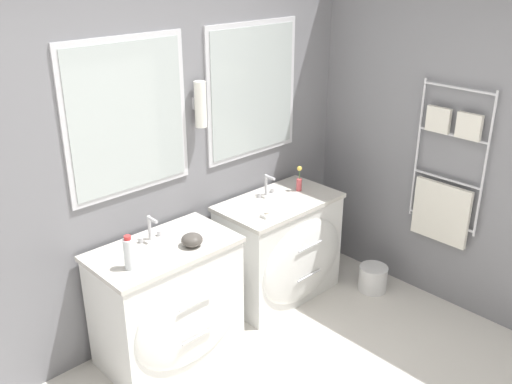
% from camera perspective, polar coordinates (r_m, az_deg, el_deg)
% --- Properties ---
extents(wall_back, '(5.25, 0.16, 2.60)m').
position_cam_1_polar(wall_back, '(3.74, -11.30, 3.71)').
color(wall_back, slate).
rests_on(wall_back, ground_plane).
extents(wall_right, '(0.13, 3.44, 2.60)m').
position_cam_1_polar(wall_right, '(4.42, 16.39, 5.96)').
color(wall_right, slate).
rests_on(wall_right, ground_plane).
extents(vanity_left, '(0.93, 0.59, 0.81)m').
position_cam_1_polar(vanity_left, '(3.82, -8.59, -10.76)').
color(vanity_left, white).
rests_on(vanity_left, ground_plane).
extents(vanity_right, '(0.93, 0.59, 0.81)m').
position_cam_1_polar(vanity_right, '(4.40, 2.57, -5.61)').
color(vanity_right, white).
rests_on(vanity_right, ground_plane).
extents(faucet_left, '(0.17, 0.11, 0.16)m').
position_cam_1_polar(faucet_left, '(3.70, -10.50, -3.65)').
color(faucet_left, silver).
rests_on(faucet_left, vanity_left).
extents(faucet_right, '(0.17, 0.11, 0.16)m').
position_cam_1_polar(faucet_right, '(4.30, 1.10, 0.62)').
color(faucet_right, silver).
rests_on(faucet_right, vanity_right).
extents(toiletry_bottle, '(0.06, 0.06, 0.21)m').
position_cam_1_polar(toiletry_bottle, '(3.39, -12.59, -6.01)').
color(toiletry_bottle, silver).
rests_on(toiletry_bottle, vanity_left).
extents(amenity_bowl, '(0.14, 0.14, 0.08)m').
position_cam_1_polar(amenity_bowl, '(3.61, -6.42, -4.78)').
color(amenity_bowl, '#4C4742').
rests_on(amenity_bowl, vanity_left).
extents(flower_vase, '(0.04, 0.04, 0.20)m').
position_cam_1_polar(flower_vase, '(4.39, 4.34, 1.13)').
color(flower_vase, '#CC4C51').
rests_on(flower_vase, vanity_right).
extents(soap_dish, '(0.09, 0.06, 0.04)m').
position_cam_1_polar(soap_dish, '(3.98, 1.13, -2.24)').
color(soap_dish, white).
rests_on(soap_dish, vanity_right).
extents(waste_bin, '(0.23, 0.23, 0.21)m').
position_cam_1_polar(waste_bin, '(4.70, 11.61, -8.39)').
color(waste_bin, silver).
rests_on(waste_bin, ground_plane).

